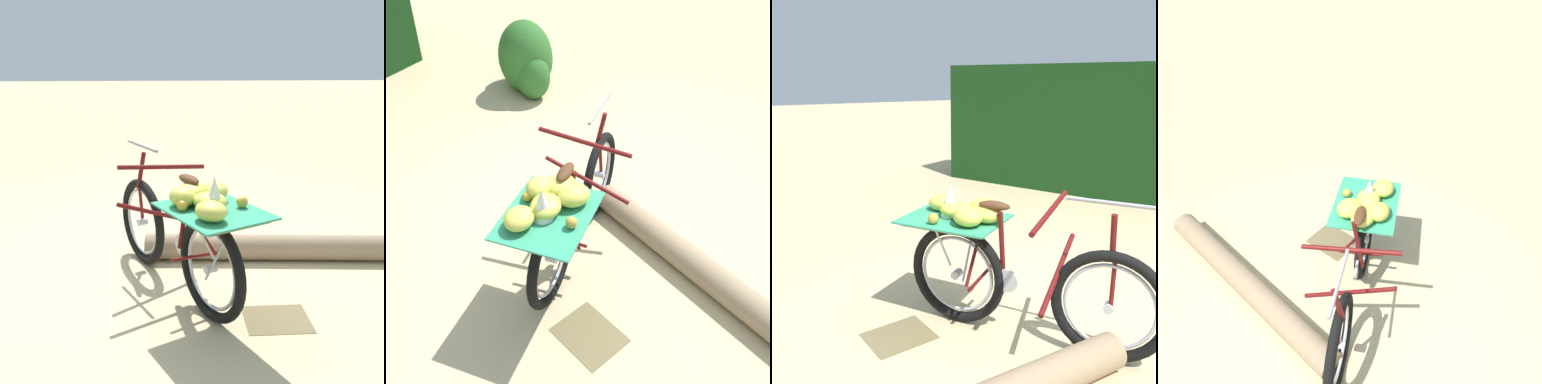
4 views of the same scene
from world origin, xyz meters
The scene contains 4 objects.
ground_plane centered at (0.00, 0.00, 0.00)m, with size 60.00×60.00×0.00m, color #C6B284.
foliage_hedge centered at (-3.51, -2.28, 0.97)m, with size 5.75×0.90×1.94m, color #143814.
bicycle centered at (0.36, -0.41, 0.52)m, with size 1.10×1.71×1.03m.
leaf_litter_patch centered at (0.99, -0.79, 0.00)m, with size 0.44×0.36×0.01m, color olive.
Camera 3 is at (2.19, 1.68, 1.71)m, focal length 41.56 mm.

